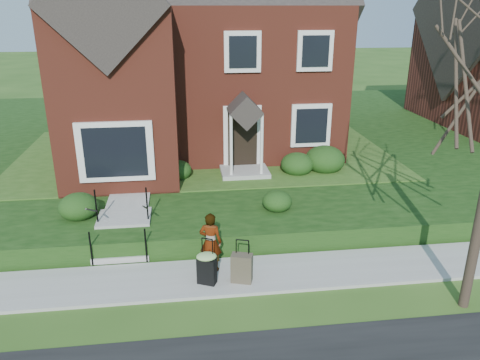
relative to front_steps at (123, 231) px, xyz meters
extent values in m
plane|color=#2D5119|center=(2.50, -1.84, -0.47)|extent=(120.00, 120.00, 0.00)
cube|color=#9E9B93|center=(2.50, -1.84, -0.43)|extent=(60.00, 1.60, 0.08)
cube|color=black|center=(6.50, 9.06, -0.17)|extent=(44.00, 20.00, 0.60)
cube|color=#9E9B93|center=(0.00, 3.16, 0.16)|extent=(1.20, 6.00, 0.06)
cube|color=maroon|center=(2.50, 8.16, 2.83)|extent=(10.00, 8.00, 5.40)
cube|color=maroon|center=(-0.30, 3.36, 2.83)|extent=(3.60, 2.40, 5.40)
cube|color=white|center=(-0.30, 2.21, 1.53)|extent=(2.20, 0.30, 1.80)
cube|color=black|center=(3.70, 4.10, 1.18)|extent=(1.00, 0.12, 2.10)
cube|color=black|center=(6.10, 4.11, 1.63)|extent=(1.40, 0.10, 1.50)
cube|color=#9E9B93|center=(0.00, -0.84, -0.32)|extent=(1.40, 0.30, 0.15)
cube|color=#9E9B93|center=(0.00, -0.54, -0.17)|extent=(1.40, 0.30, 0.15)
cube|color=#9E9B93|center=(0.00, -0.24, -0.02)|extent=(1.40, 0.30, 0.15)
cube|color=#9E9B93|center=(0.00, 0.06, 0.13)|extent=(1.40, 0.30, 0.15)
cube|color=#9E9B93|center=(0.00, 0.61, 0.13)|extent=(1.40, 0.80, 0.15)
cylinder|color=black|center=(-0.65, -0.99, 0.06)|extent=(0.04, 0.04, 0.90)
cylinder|color=black|center=(-0.65, 0.21, 0.66)|extent=(0.04, 0.04, 0.90)
cylinder|color=black|center=(0.65, -0.99, 0.06)|extent=(0.04, 0.04, 0.90)
cylinder|color=black|center=(0.65, 0.21, 0.66)|extent=(0.04, 0.04, 0.90)
ellipsoid|color=#163510|center=(-1.63, 3.14, 0.55)|extent=(1.22, 1.22, 0.85)
ellipsoid|color=#163510|center=(1.43, 3.51, 0.46)|extent=(0.96, 0.96, 0.67)
ellipsoid|color=#163510|center=(5.51, 3.49, 0.52)|extent=(1.12, 1.12, 0.79)
ellipsoid|color=#163510|center=(6.53, 3.65, 0.61)|extent=(1.38, 1.38, 0.96)
ellipsoid|color=#163510|center=(-1.23, 0.78, 0.49)|extent=(1.05, 1.05, 0.74)
ellipsoid|color=#163510|center=(4.22, 0.59, 0.42)|extent=(0.84, 0.84, 0.59)
imported|color=#999999|center=(2.20, -1.54, 0.34)|extent=(0.62, 0.50, 1.46)
cube|color=black|center=(2.06, -2.12, -0.08)|extent=(0.47, 0.38, 0.62)
cylinder|color=black|center=(2.06, -2.12, 0.70)|extent=(0.24, 0.13, 0.03)
cylinder|color=black|center=(1.94, -2.12, 0.46)|extent=(0.02, 0.02, 0.47)
cylinder|color=black|center=(2.19, -2.12, 0.46)|extent=(0.02, 0.02, 0.47)
cylinder|color=black|center=(1.92, -2.12, -0.36)|extent=(0.06, 0.07, 0.06)
cylinder|color=black|center=(2.21, -2.12, -0.36)|extent=(0.06, 0.07, 0.06)
ellipsoid|color=#95C06E|center=(2.06, -2.12, 0.30)|extent=(0.57, 0.53, 0.15)
cube|color=#4B4332|center=(2.85, -2.15, -0.05)|extent=(0.53, 0.39, 0.68)
cylinder|color=black|center=(2.85, -2.15, 0.62)|extent=(0.28, 0.11, 0.03)
cylinder|color=black|center=(2.71, -2.15, 0.45)|extent=(0.02, 0.02, 0.33)
cylinder|color=black|center=(3.00, -2.15, 0.45)|extent=(0.02, 0.02, 0.33)
cylinder|color=black|center=(2.69, -2.15, -0.36)|extent=(0.06, 0.07, 0.06)
cylinder|color=black|center=(3.02, -2.15, -0.36)|extent=(0.06, 0.07, 0.06)
camera|label=1|loc=(1.64, -11.28, 5.54)|focal=35.00mm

